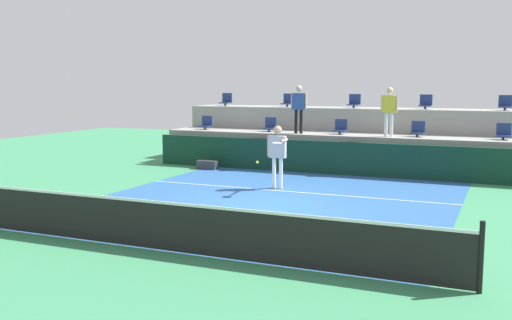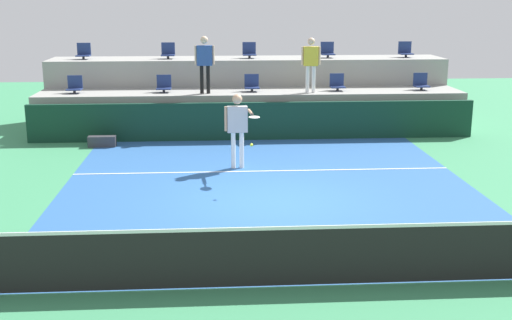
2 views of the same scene
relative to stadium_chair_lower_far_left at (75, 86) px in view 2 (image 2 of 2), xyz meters
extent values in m
plane|color=#388456|center=(5.34, -7.23, -1.46)|extent=(40.00, 40.00, 0.00)
cube|color=#285693|center=(5.34, -6.23, -1.46)|extent=(9.00, 10.00, 0.01)
cube|color=white|center=(5.34, -4.83, -1.46)|extent=(9.00, 0.06, 0.00)
cube|color=black|center=(5.34, -11.23, -1.01)|extent=(10.40, 0.01, 0.87)
cube|color=white|center=(5.34, -11.23, -0.57)|extent=(10.40, 0.02, 0.05)
cube|color=#0F3323|center=(5.34, -1.23, -0.91)|extent=(13.00, 0.16, 1.10)
cube|color=gray|center=(5.34, 0.07, -0.84)|extent=(13.00, 1.80, 1.25)
cube|color=gray|center=(5.34, 1.87, -0.41)|extent=(13.00, 1.80, 2.10)
cylinder|color=#2D2D33|center=(0.00, -0.08, -0.16)|extent=(0.08, 0.08, 0.10)
cube|color=navy|center=(0.00, -0.08, -0.09)|extent=(0.44, 0.40, 0.04)
cube|color=navy|center=(0.00, 0.10, 0.12)|extent=(0.44, 0.04, 0.38)
cylinder|color=#2D2D33|center=(2.67, -0.08, -0.16)|extent=(0.08, 0.08, 0.10)
cube|color=navy|center=(2.67, -0.08, -0.09)|extent=(0.44, 0.40, 0.04)
cube|color=navy|center=(2.67, 0.10, 0.12)|extent=(0.44, 0.04, 0.38)
cylinder|color=#2D2D33|center=(5.35, -0.08, -0.16)|extent=(0.08, 0.08, 0.10)
cube|color=navy|center=(5.35, -0.08, -0.09)|extent=(0.44, 0.40, 0.04)
cube|color=navy|center=(5.35, 0.10, 0.12)|extent=(0.44, 0.04, 0.38)
cylinder|color=#2D2D33|center=(8.00, -0.08, -0.16)|extent=(0.08, 0.08, 0.10)
cube|color=navy|center=(8.00, -0.08, -0.09)|extent=(0.44, 0.40, 0.04)
cube|color=navy|center=(8.00, 0.10, 0.12)|extent=(0.44, 0.04, 0.38)
cylinder|color=#2D2D33|center=(10.65, -0.08, -0.16)|extent=(0.08, 0.08, 0.10)
cube|color=navy|center=(10.65, -0.08, -0.09)|extent=(0.44, 0.40, 0.04)
cube|color=navy|center=(10.65, 0.10, 0.12)|extent=(0.44, 0.04, 0.38)
cylinder|color=#2D2D33|center=(-0.02, 1.72, 0.69)|extent=(0.08, 0.08, 0.10)
cube|color=navy|center=(-0.02, 1.72, 0.76)|extent=(0.44, 0.40, 0.04)
cube|color=navy|center=(-0.02, 1.90, 0.97)|extent=(0.44, 0.04, 0.38)
cylinder|color=#2D2D33|center=(2.71, 1.72, 0.69)|extent=(0.08, 0.08, 0.10)
cube|color=navy|center=(2.71, 1.72, 0.76)|extent=(0.44, 0.40, 0.04)
cube|color=navy|center=(2.71, 1.90, 0.97)|extent=(0.44, 0.04, 0.38)
cylinder|color=#2D2D33|center=(5.38, 1.72, 0.69)|extent=(0.08, 0.08, 0.10)
cube|color=navy|center=(5.38, 1.72, 0.76)|extent=(0.44, 0.40, 0.04)
cube|color=navy|center=(5.38, 1.90, 0.97)|extent=(0.44, 0.04, 0.38)
cylinder|color=#2D2D33|center=(7.99, 1.72, 0.69)|extent=(0.08, 0.08, 0.10)
cube|color=navy|center=(7.99, 1.72, 0.76)|extent=(0.44, 0.40, 0.04)
cube|color=navy|center=(7.99, 1.90, 0.97)|extent=(0.44, 0.04, 0.38)
cylinder|color=#2D2D33|center=(10.63, 1.72, 0.69)|extent=(0.08, 0.08, 0.10)
cube|color=navy|center=(10.63, 1.72, 0.76)|extent=(0.44, 0.40, 0.04)
cube|color=navy|center=(10.63, 1.90, 0.97)|extent=(0.44, 0.04, 0.38)
cylinder|color=white|center=(4.64, -4.48, -1.02)|extent=(0.12, 0.12, 0.89)
cylinder|color=white|center=(4.84, -4.47, -1.02)|extent=(0.12, 0.12, 0.89)
cube|color=#B2B2B7|center=(4.74, -4.47, -0.25)|extent=(0.50, 0.22, 0.63)
sphere|color=tan|center=(4.74, -4.47, 0.23)|extent=(0.26, 0.26, 0.24)
cylinder|color=tan|center=(4.46, -4.50, -0.24)|extent=(0.08, 0.08, 0.60)
cylinder|color=tan|center=(5.04, -4.73, -0.04)|extent=(0.11, 0.57, 0.07)
cylinder|color=black|center=(5.07, -5.12, -0.04)|extent=(0.06, 0.26, 0.04)
ellipsoid|color=silver|center=(5.09, -5.40, -0.04)|extent=(0.28, 0.34, 0.03)
cylinder|color=black|center=(3.83, -0.38, 0.20)|extent=(0.11, 0.11, 0.84)
cylinder|color=black|center=(4.03, -0.39, 0.20)|extent=(0.11, 0.11, 0.84)
cube|color=#2D4C8C|center=(3.93, -0.38, 0.92)|extent=(0.46, 0.19, 0.59)
sphere|color=beige|center=(3.93, -0.38, 1.37)|extent=(0.23, 0.23, 0.23)
cylinder|color=beige|center=(3.67, -0.38, 0.94)|extent=(0.07, 0.07, 0.56)
cylinder|color=beige|center=(4.19, -0.39, 0.94)|extent=(0.07, 0.07, 0.56)
cylinder|color=white|center=(7.02, -0.37, 0.19)|extent=(0.12, 0.12, 0.81)
cylinder|color=white|center=(7.20, -0.40, 0.19)|extent=(0.12, 0.12, 0.81)
cube|color=yellow|center=(7.11, -0.38, 0.88)|extent=(0.46, 0.23, 0.57)
sphere|color=beige|center=(7.11, -0.38, 1.32)|extent=(0.25, 0.25, 0.22)
cylinder|color=beige|center=(6.86, -0.35, 0.90)|extent=(0.08, 0.08, 0.54)
cylinder|color=beige|center=(7.36, -0.42, 0.90)|extent=(0.08, 0.08, 0.54)
sphere|color=#CCE033|center=(4.96, -6.46, -0.44)|extent=(0.07, 0.07, 0.07)
cube|color=#333338|center=(1.05, -1.89, -1.31)|extent=(0.76, 0.28, 0.30)
camera|label=1|loc=(10.82, -19.97, 1.55)|focal=40.99mm
camera|label=2|loc=(4.18, -19.84, 2.60)|focal=45.59mm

